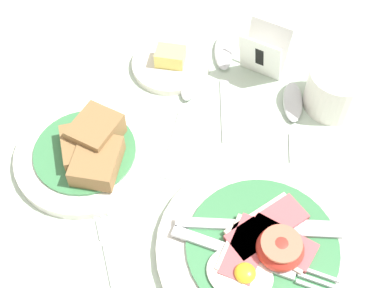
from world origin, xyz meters
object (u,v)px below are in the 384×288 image
Objects in this scene: bread_plate at (89,151)px; breakfast_plate at (262,248)px; fork_on_cloth at (110,257)px; teaspoon_near_cup at (293,118)px; number_card at (263,53)px; teaspoon_by_saucer at (224,66)px; sugar_cup at (336,88)px; teaspoon_stray at (187,97)px; butter_dish at (171,63)px.

breakfast_plate is at bearing -10.37° from bread_plate.
fork_on_cloth is (-0.15, -0.07, -0.01)m from breakfast_plate.
breakfast_plate reaches higher than teaspoon_near_cup.
teaspoon_by_saucer is (-0.05, -0.01, -0.03)m from number_card.
bread_plate is 1.12× the size of fork_on_cloth.
teaspoon_by_saucer is at bearing -157.40° from number_card.
sugar_cup reaches higher than teaspoon_near_cup.
teaspoon_by_saucer is 1.19× the size of fork_on_cloth.
bread_plate is 0.27m from number_card.
teaspoon_by_saucer is at bearing -30.98° from teaspoon_stray.
bread_plate is 2.40× the size of number_card.
sugar_cup is at bearing 84.37° from breakfast_plate.
teaspoon_stray is (-0.14, -0.02, 0.00)m from teaspoon_near_cup.
sugar_cup is (0.02, 0.24, 0.02)m from breakfast_plate.
teaspoon_stray is at bearing 60.29° from bread_plate.
number_card is 0.39× the size of teaspoon_near_cup.
breakfast_plate is 0.28m from number_card.
bread_plate is 0.27m from teaspoon_near_cup.
breakfast_plate is 2.14× the size of butter_dish.
teaspoon_near_cup is at bearing -93.10° from teaspoon_stray.
number_card is 0.12m from teaspoon_stray.
fork_on_cloth is (0.01, -0.25, -0.00)m from teaspoon_stray.
sugar_cup is 0.07m from teaspoon_near_cup.
teaspoon_stray is at bearing -47.08° from butter_dish.
breakfast_plate is 0.24m from teaspoon_stray.
bread_plate is 0.33m from sugar_cup.
bread_plate is 0.19m from butter_dish.
bread_plate is at bearing -142.73° from sugar_cup.
teaspoon_near_cup is at bearing -9.15° from butter_dish.
teaspoon_near_cup is 0.14m from teaspoon_stray.
breakfast_plate is 0.30m from butter_dish.
number_card is (-0.08, 0.26, 0.03)m from breakfast_plate.
breakfast_plate is at bearing -103.59° from fork_on_cloth.
butter_dish is 0.57× the size of teaspoon_stray.
breakfast_plate is 1.24× the size of teaspoon_near_cup.
bread_plate is 0.16m from teaspoon_stray.
breakfast_plate is 0.20m from teaspoon_near_cup.
butter_dish is at bearing -175.73° from sugar_cup.
teaspoon_near_cup is at bearing 95.01° from breakfast_plate.
number_card is (0.15, 0.22, 0.02)m from bread_plate.
fork_on_cloth is at bearing 135.54° from teaspoon_near_cup.
number_card reaches higher than teaspoon_stray.
butter_dish is 0.13m from number_card.
teaspoon_by_saucer is 0.08m from teaspoon_stray.
butter_dish is at bearing -27.49° from fork_on_cloth.
teaspoon_by_saucer is at bearing 177.40° from sugar_cup.
teaspoon_by_saucer is at bearing 63.14° from bread_plate.
teaspoon_by_saucer is (0.07, 0.02, -0.00)m from butter_dish.
butter_dish is at bearing 87.37° from teaspoon_by_saucer.
bread_plate reaches higher than breakfast_plate.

